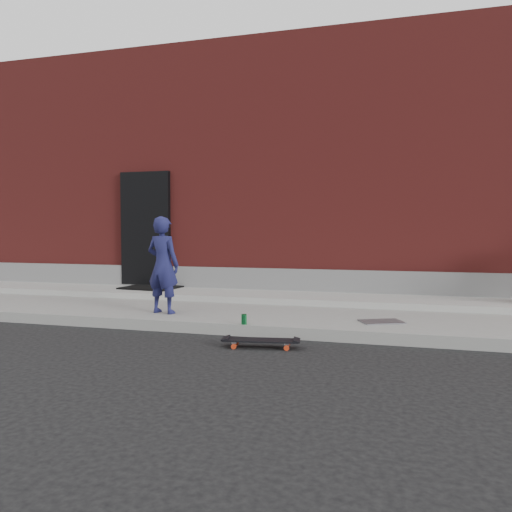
% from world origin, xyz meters
% --- Properties ---
extents(ground, '(80.00, 80.00, 0.00)m').
position_xyz_m(ground, '(0.00, 0.00, 0.00)').
color(ground, black).
rests_on(ground, ground).
extents(sidewalk, '(20.00, 3.00, 0.15)m').
position_xyz_m(sidewalk, '(0.00, 1.50, 0.07)').
color(sidewalk, slate).
rests_on(sidewalk, ground).
extents(apron, '(20.00, 1.20, 0.10)m').
position_xyz_m(apron, '(0.00, 2.40, 0.20)').
color(apron, gray).
rests_on(apron, sidewalk).
extents(building, '(20.00, 8.10, 5.00)m').
position_xyz_m(building, '(-0.00, 6.99, 2.50)').
color(building, maroon).
rests_on(building, ground).
extents(child, '(0.56, 0.42, 1.42)m').
position_xyz_m(child, '(-1.04, 0.57, 0.86)').
color(child, '#1A1B49').
rests_on(child, sidewalk).
extents(skateboard, '(0.90, 0.36, 0.10)m').
position_xyz_m(skateboard, '(0.74, -0.52, 0.08)').
color(skateboard, '#B22E12').
rests_on(skateboard, ground).
extents(soda_can, '(0.08, 0.08, 0.13)m').
position_xyz_m(soda_can, '(0.36, 0.05, 0.22)').
color(soda_can, '#1A843E').
rests_on(soda_can, sidewalk).
extents(doormat, '(1.09, 0.92, 0.03)m').
position_xyz_m(doormat, '(-2.30, 2.58, 0.26)').
color(doormat, black).
rests_on(doormat, apron).
extents(utility_plate, '(0.64, 0.54, 0.02)m').
position_xyz_m(utility_plate, '(2.06, 0.68, 0.16)').
color(utility_plate, '#5D5D62').
rests_on(utility_plate, sidewalk).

